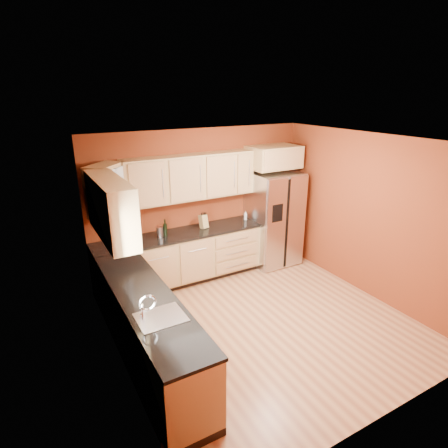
{
  "coord_description": "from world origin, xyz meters",
  "views": [
    {
      "loc": [
        -2.77,
        -3.79,
        3.2
      ],
      "look_at": [
        -0.13,
        0.9,
        1.27
      ],
      "focal_mm": 30.0,
      "sensor_mm": 36.0,
      "label": 1
    }
  ],
  "objects": [
    {
      "name": "wine_bottle_b",
      "position": [
        -0.79,
        1.71,
        1.06
      ],
      "size": [
        0.08,
        0.08,
        0.29
      ],
      "primitive_type": null,
      "rotation": [
        0.0,
        0.0,
        0.27
      ],
      "color": "black",
      "rests_on": "countertop_back"
    },
    {
      "name": "wall_back",
      "position": [
        0.0,
        2.0,
        1.3
      ],
      "size": [
        4.0,
        0.04,
        2.6
      ],
      "primitive_type": "cube",
      "color": "maroon",
      "rests_on": "floor"
    },
    {
      "name": "over_fridge_cabinet",
      "position": [
        1.35,
        1.7,
        2.05
      ],
      "size": [
        0.92,
        0.6,
        0.4
      ],
      "primitive_type": "cube",
      "color": "tan",
      "rests_on": "wall_back"
    },
    {
      "name": "wine_bottle_a",
      "position": [
        -1.29,
        1.66,
        1.08
      ],
      "size": [
        0.08,
        0.08,
        0.32
      ],
      "primitive_type": null,
      "rotation": [
        0.0,
        0.0,
        0.18
      ],
      "color": "black",
      "rests_on": "countertop_back"
    },
    {
      "name": "canister_right",
      "position": [
        -1.27,
        1.7,
        1.02
      ],
      "size": [
        0.13,
        0.13,
        0.19
      ],
      "primitive_type": "cylinder",
      "rotation": [
        0.0,
        0.0,
        -0.14
      ],
      "color": "#B5B5BA",
      "rests_on": "countertop_back"
    },
    {
      "name": "upper_cabinets_left",
      "position": [
        -1.83,
        0.72,
        1.83
      ],
      "size": [
        0.33,
        1.35,
        0.75
      ],
      "primitive_type": "cube",
      "color": "tan",
      "rests_on": "wall_left"
    },
    {
      "name": "floor",
      "position": [
        0.0,
        0.0,
        0.0
      ],
      "size": [
        4.0,
        4.0,
        0.0
      ],
      "primitive_type": "plane",
      "color": "#975A3A",
      "rests_on": "ground"
    },
    {
      "name": "countertop_left",
      "position": [
        -1.69,
        0.0,
        0.9
      ],
      "size": [
        0.62,
        2.8,
        0.04
      ],
      "primitive_type": "cube",
      "color": "black",
      "rests_on": "base_cabinets_left"
    },
    {
      "name": "wall_left",
      "position": [
        -2.0,
        0.0,
        1.3
      ],
      "size": [
        0.04,
        4.0,
        2.6
      ],
      "primitive_type": "cube",
      "color": "maroon",
      "rests_on": "floor"
    },
    {
      "name": "refrigerator",
      "position": [
        1.35,
        1.62,
        0.89
      ],
      "size": [
        0.9,
        0.75,
        1.78
      ],
      "primitive_type": "cube",
      "color": "#B5B5BA",
      "rests_on": "floor"
    },
    {
      "name": "soap_dispenser",
      "position": [
        0.8,
        1.75,
        1.0
      ],
      "size": [
        0.07,
        0.07,
        0.17
      ],
      "primitive_type": "cylinder",
      "rotation": [
        0.0,
        0.0,
        0.23
      ],
      "color": "silver",
      "rests_on": "countertop_back"
    },
    {
      "name": "wall_front",
      "position": [
        0.0,
        -2.0,
        1.3
      ],
      "size": [
        4.0,
        0.04,
        2.6
      ],
      "primitive_type": "cube",
      "color": "maroon",
      "rests_on": "floor"
    },
    {
      "name": "canister_left",
      "position": [
        -0.89,
        1.7,
        1.01
      ],
      "size": [
        0.12,
        0.12,
        0.18
      ],
      "primitive_type": "cylinder",
      "rotation": [
        0.0,
        0.0,
        0.14
      ],
      "color": "#B5B5BA",
      "rests_on": "countertop_back"
    },
    {
      "name": "ceiling",
      "position": [
        0.0,
        0.0,
        2.6
      ],
      "size": [
        4.0,
        4.0,
        0.0
      ],
      "primitive_type": "plane",
      "color": "silver",
      "rests_on": "wall_back"
    },
    {
      "name": "wall_right",
      "position": [
        2.0,
        0.0,
        1.3
      ],
      "size": [
        0.04,
        4.0,
        2.6
      ],
      "primitive_type": "cube",
      "color": "maroon",
      "rests_on": "floor"
    },
    {
      "name": "sink_faucet",
      "position": [
        -1.69,
        -0.5,
        1.07
      ],
      "size": [
        0.5,
        0.42,
        0.3
      ],
      "primitive_type": null,
      "color": "silver",
      "rests_on": "countertop_left"
    },
    {
      "name": "upper_cabinets_back",
      "position": [
        -0.25,
        1.83,
        1.83
      ],
      "size": [
        2.3,
        0.33,
        0.75
      ],
      "primitive_type": "cube",
      "color": "tan",
      "rests_on": "wall_back"
    },
    {
      "name": "corner_upper_cabinet",
      "position": [
        -1.67,
        1.67,
        1.83
      ],
      "size": [
        0.67,
        0.67,
        0.75
      ],
      "primitive_type": "cube",
      "rotation": [
        0.0,
        0.0,
        0.79
      ],
      "color": "tan",
      "rests_on": "wall_back"
    },
    {
      "name": "countertop_back",
      "position": [
        -0.55,
        1.69,
        0.9
      ],
      "size": [
        2.9,
        0.62,
        0.04
      ],
      "primitive_type": "cube",
      "color": "black",
      "rests_on": "base_cabinets_back"
    },
    {
      "name": "window",
      "position": [
        -1.98,
        -0.5,
        1.55
      ],
      "size": [
        0.03,
        0.9,
        1.0
      ],
      "primitive_type": "cube",
      "color": "white",
      "rests_on": "wall_left"
    },
    {
      "name": "base_cabinets_left",
      "position": [
        -1.7,
        0.0,
        0.44
      ],
      "size": [
        0.6,
        2.8,
        0.88
      ],
      "primitive_type": "cube",
      "color": "tan",
      "rests_on": "floor"
    },
    {
      "name": "base_cabinets_back",
      "position": [
        -0.55,
        1.7,
        0.44
      ],
      "size": [
        2.9,
        0.6,
        0.88
      ],
      "primitive_type": "cube",
      "color": "tan",
      "rests_on": "floor"
    },
    {
      "name": "knife_block",
      "position": [
        -0.07,
        1.74,
        1.04
      ],
      "size": [
        0.14,
        0.13,
        0.24
      ],
      "primitive_type": "cube",
      "rotation": [
        0.0,
        0.0,
        0.25
      ],
      "color": "tan",
      "rests_on": "countertop_back"
    }
  ]
}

